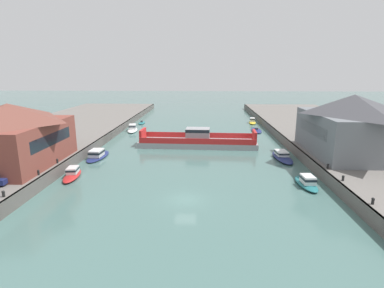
% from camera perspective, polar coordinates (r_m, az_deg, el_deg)
% --- Properties ---
extents(ground_plane, '(400.00, 400.00, 0.00)m').
position_cam_1_polar(ground_plane, '(36.26, -1.24, -10.39)').
color(ground_plane, '#476B66').
extents(quay_left, '(28.00, 140.00, 1.75)m').
position_cam_1_polar(quay_left, '(64.66, -29.79, -0.64)').
color(quay_left, slate).
rests_on(quay_left, ground).
extents(quay_right, '(28.00, 140.00, 1.75)m').
position_cam_1_polar(quay_right, '(62.56, 30.93, -1.20)').
color(quay_right, slate).
rests_on(quay_right, ground).
extents(chain_ferry, '(23.58, 6.91, 3.65)m').
position_cam_1_polar(chain_ferry, '(60.87, 1.09, 0.61)').
color(chain_ferry, '#939399').
rests_on(chain_ferry, ground).
extents(moored_boat_near_left, '(2.41, 6.16, 1.56)m').
position_cam_1_polar(moored_boat_near_left, '(42.74, 20.74, -6.68)').
color(moored_boat_near_left, '#237075').
rests_on(moored_boat_near_left, ground).
extents(moored_boat_near_right, '(2.51, 5.94, 1.52)m').
position_cam_1_polar(moored_boat_near_right, '(89.83, 11.26, 4.21)').
color(moored_boat_near_right, yellow).
rests_on(moored_boat_near_right, ground).
extents(moored_boat_mid_left, '(2.56, 7.61, 0.86)m').
position_cam_1_polar(moored_boat_mid_left, '(78.26, 11.98, 2.54)').
color(moored_boat_mid_left, navy).
rests_on(moored_boat_mid_left, ground).
extents(moored_boat_mid_right, '(3.22, 7.36, 1.66)m').
position_cam_1_polar(moored_boat_mid_right, '(78.01, -11.11, 2.87)').
color(moored_boat_mid_right, white).
rests_on(moored_boat_mid_right, ground).
extents(moored_boat_far_left, '(1.68, 4.95, 0.87)m').
position_cam_1_polar(moored_boat_far_left, '(88.81, -9.42, 3.94)').
color(moored_boat_far_left, '#237075').
rests_on(moored_boat_far_left, ground).
extents(moored_boat_far_right, '(2.99, 7.86, 1.54)m').
position_cam_1_polar(moored_boat_far_right, '(55.24, -17.37, -1.90)').
color(moored_boat_far_right, navy).
rests_on(moored_boat_far_right, ground).
extents(moored_boat_upstream_a, '(2.67, 6.14, 1.41)m').
position_cam_1_polar(moored_boat_upstream_a, '(46.47, -21.54, -5.22)').
color(moored_boat_upstream_a, red).
rests_on(moored_boat_upstream_a, ground).
extents(moored_boat_upstream_b, '(3.01, 8.22, 1.29)m').
position_cam_1_polar(moored_boat_upstream_b, '(54.52, 16.57, -2.17)').
color(moored_boat_upstream_b, navy).
rests_on(moored_boat_upstream_b, ground).
extents(harbormaster_building, '(11.54, 15.83, 8.66)m').
position_cam_1_polar(harbormaster_building, '(49.34, -30.85, 1.54)').
color(harbormaster_building, brown).
rests_on(harbormaster_building, quay_left).
extents(warehouse_shed, '(12.03, 17.18, 9.45)m').
position_cam_1_polar(warehouse_shed, '(54.11, 27.74, 3.23)').
color(warehouse_shed, slate).
rests_on(warehouse_shed, quay_right).
extents(bollard_left_fore, '(0.32, 0.32, 0.71)m').
position_cam_1_polar(bollard_left_fore, '(38.05, -31.91, -7.88)').
color(bollard_left_fore, black).
rests_on(bollard_left_fore, quay_left).
extents(bollard_right_fore, '(0.32, 0.32, 0.71)m').
position_cam_1_polar(bollard_right_fore, '(35.65, 30.85, -9.10)').
color(bollard_right_fore, black).
rests_on(bollard_right_fore, quay_right).
extents(bollard_left_mid, '(0.32, 0.32, 0.71)m').
position_cam_1_polar(bollard_left_mid, '(43.57, -26.91, -4.73)').
color(bollard_left_mid, black).
rests_on(bollard_left_mid, quay_left).
extents(bollard_right_mid, '(0.32, 0.32, 0.71)m').
position_cam_1_polar(bollard_right_mid, '(41.22, 26.52, -5.68)').
color(bollard_right_mid, black).
rests_on(bollard_right_mid, quay_right).
extents(bollard_left_aft, '(0.32, 0.32, 0.71)m').
position_cam_1_polar(bollard_left_aft, '(47.90, -23.99, -2.87)').
color(bollard_left_aft, black).
rests_on(bollard_left_aft, quay_left).
extents(bollard_right_aft, '(0.32, 0.32, 0.71)m').
position_cam_1_polar(bollard_right_aft, '(45.34, 24.14, -3.77)').
color(bollard_right_aft, black).
rests_on(bollard_right_aft, quay_right).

